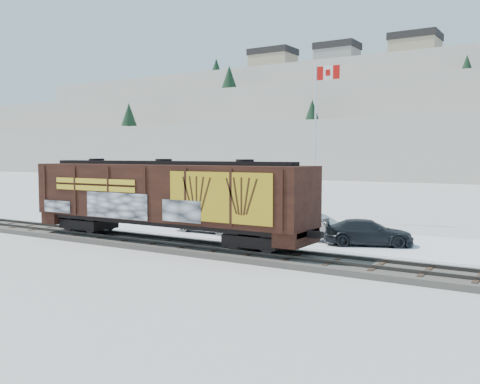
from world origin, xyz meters
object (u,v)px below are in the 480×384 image
Objects in this scene: car_silver at (208,220)px; car_white at (315,227)px; flagpole at (316,164)px; car_dark at (368,232)px; hopper_railcar at (164,195)px.

car_white is at bearing -84.32° from car_silver.
flagpole is 2.48× the size of car_white.
flagpole is 2.45× the size of car_silver.
car_dark is (3.15, 0.05, -0.07)m from car_white.
car_white is 0.96× the size of car_dark.
car_dark is at bearing -88.88° from car_white.
hopper_railcar is 3.67× the size of car_white.
hopper_railcar is 3.54× the size of car_dark.
car_white is (6.22, 6.20, -2.01)m from hopper_railcar.
flagpole is at bearing 79.59° from hopper_railcar.
car_silver reaches higher than car_dark.
flagpole reaches higher than car_dark.
flagpole is 10.12m from car_silver.
hopper_railcar reaches higher than car_silver.
car_white is (3.59, -8.12, -3.53)m from flagpole.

